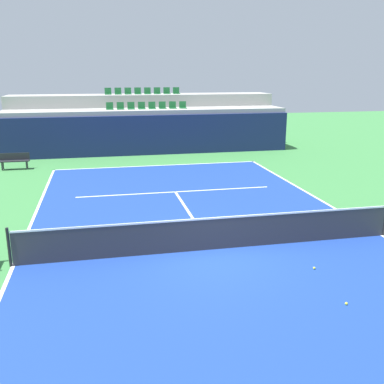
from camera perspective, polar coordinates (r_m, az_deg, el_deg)
ground_plane at (r=12.82m, az=2.75°, el=-7.46°), size 80.00×80.00×0.00m
court_surface at (r=12.82m, az=2.75°, el=-7.44°), size 11.00×24.00×0.01m
baseline_far at (r=24.09m, az=-4.42°, el=3.43°), size 11.00×0.10×0.00m
sideline_left at (r=12.69m, az=-22.13°, el=-8.84°), size 0.10×24.00×0.00m
sideline_right at (r=15.07m, az=23.33°, el=-5.16°), size 0.10×24.00×0.00m
service_line_far at (r=18.75m, az=-2.17°, el=0.02°), size 8.26×0.10×0.00m
centre_service_line at (r=15.74m, az=-0.18°, el=-3.00°), size 0.10×6.40×0.00m
back_wall at (r=27.18m, az=-5.43°, el=7.32°), size 17.59×0.30×2.40m
stands_tier_lower at (r=28.49m, az=-5.75°, el=7.95°), size 17.59×2.40×2.67m
stands_tier_upper at (r=30.81m, az=-6.27°, el=9.24°), size 17.59×2.40×3.47m
seating_row_lower at (r=28.44m, az=-5.85°, el=10.90°), size 5.06×0.44×0.44m
seating_row_upper at (r=30.77m, az=-6.39°, el=12.70°), size 5.06×0.44×0.44m
tennis_net at (r=12.64m, az=2.78°, el=-5.33°), size 11.08×0.08×1.07m
player_bench at (r=24.86m, az=-21.98°, el=3.90°), size 1.50×0.40×0.85m
tennis_ball_0 at (r=12.01m, az=15.53°, el=-9.46°), size 0.07×0.07×0.07m
tennis_ball_2 at (r=10.54m, az=19.33°, el=-13.46°), size 0.07×0.07×0.07m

